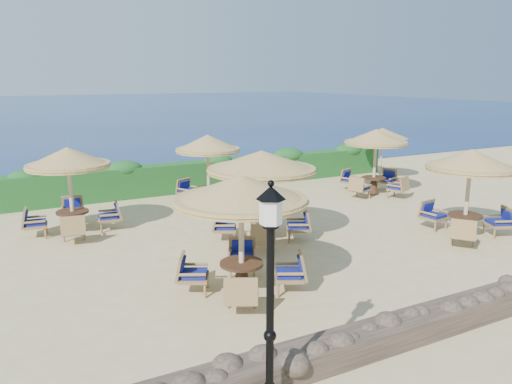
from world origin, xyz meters
name	(u,v)px	position (x,y,z in m)	size (l,w,h in m)	color
ground	(298,234)	(0.00, 0.00, 0.00)	(120.00, 120.00, 0.00)	#D2BD85
sea	(50,109)	(0.00, 70.00, 0.00)	(160.00, 160.00, 0.00)	navy
hedge	(207,175)	(0.00, 7.20, 0.60)	(18.00, 0.90, 1.20)	#17491D
stone_wall	(468,310)	(0.00, -6.20, 0.22)	(15.00, 0.65, 0.44)	brown
lamp_post	(270,312)	(-4.80, -6.80, 1.55)	(0.44, 0.44, 3.31)	black
extra_parasol	(382,133)	(7.80, 5.20, 2.17)	(2.30, 2.30, 2.41)	beige
cafe_set_0	(241,212)	(-3.36, -2.97, 1.85)	(2.90, 2.90, 2.65)	beige
cafe_set_1	(262,177)	(-1.26, 0.00, 1.90)	(3.14, 3.14, 2.65)	beige
cafe_set_2	(469,177)	(4.21, -2.55, 1.84)	(2.75, 2.70, 2.65)	beige
cafe_set_3	(70,178)	(-6.01, 3.28, 1.72)	(2.87, 2.87, 2.65)	beige
cafe_set_4	(208,159)	(-1.11, 4.36, 1.78)	(2.60, 2.76, 2.65)	beige
cafe_set_5	(375,152)	(5.59, 3.09, 1.75)	(2.87, 2.87, 2.65)	beige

